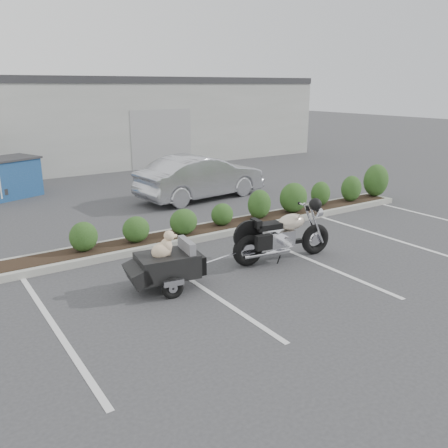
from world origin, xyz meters
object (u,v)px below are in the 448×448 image
motorcycle (283,235)px  pet_trailer (166,264)px  dumpster (6,178)px  sedan (201,177)px

motorcycle → pet_trailer: (-2.78, 0.03, -0.07)m
pet_trailer → dumpster: dumpster is taller
motorcycle → sedan: sedan is taller
pet_trailer → dumpster: 9.73m
pet_trailer → dumpster: bearing=104.5°
motorcycle → dumpster: 10.43m
sedan → dumpster: 6.53m
pet_trailer → sedan: (4.32, 5.93, 0.24)m
motorcycle → pet_trailer: bearing=-172.2°
motorcycle → sedan: bearing=83.9°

